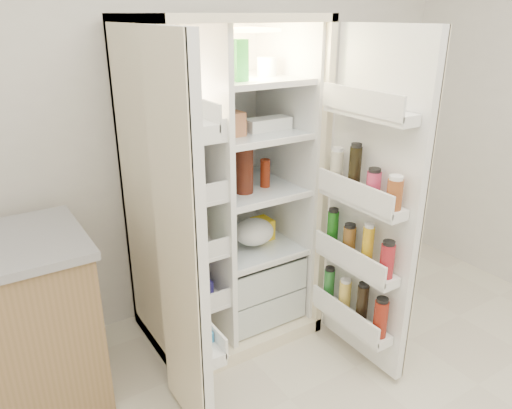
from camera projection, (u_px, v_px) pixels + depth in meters
wall_back at (182, 97)px, 2.80m from camera, size 4.00×0.02×2.70m
refrigerator at (222, 211)px, 2.77m from camera, size 0.92×0.70×1.80m
freezer_door at (182, 250)px, 1.99m from camera, size 0.15×0.40×1.72m
fridge_door at (370, 214)px, 2.42m from camera, size 0.17×0.58×1.72m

